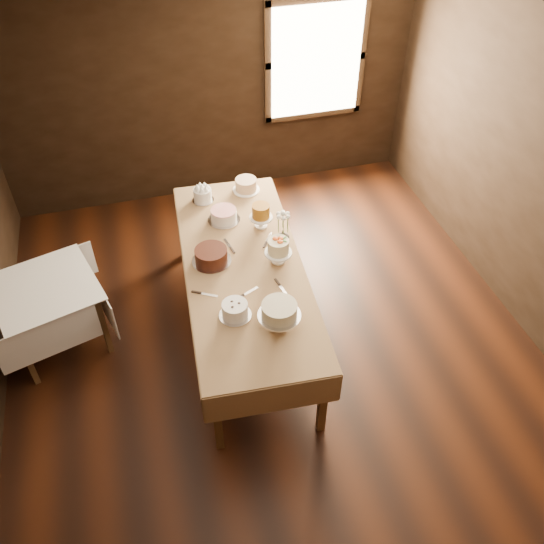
{
  "coord_description": "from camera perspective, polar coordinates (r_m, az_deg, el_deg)",
  "views": [
    {
      "loc": [
        -0.97,
        -3.33,
        4.33
      ],
      "look_at": [
        0.0,
        0.2,
        0.95
      ],
      "focal_mm": 37.56,
      "sensor_mm": 36.0,
      "label": 1
    }
  ],
  "objects": [
    {
      "name": "side_table",
      "position": [
        5.58,
        -21.69,
        -2.07
      ],
      "size": [
        1.11,
        1.11,
        0.75
      ],
      "rotation": [
        0.0,
        0.0,
        0.29
      ],
      "color": "#4E331B",
      "rests_on": "ground"
    },
    {
      "name": "cake_chocolate",
      "position": [
        5.22,
        -6.11,
        1.6
      ],
      "size": [
        0.36,
        0.36,
        0.14
      ],
      "color": "silver",
      "rests_on": "display_table"
    },
    {
      "name": "cake_server_d",
      "position": [
        5.5,
        -0.31,
        3.5
      ],
      "size": [
        0.15,
        0.22,
        0.01
      ],
      "primitive_type": "cube",
      "rotation": [
        0.0,
        0.0,
        1.0
      ],
      "color": "silver",
      "rests_on": "display_table"
    },
    {
      "name": "wall_back",
      "position": [
        7.04,
        -6.38,
        17.88
      ],
      "size": [
        5.0,
        0.02,
        2.8
      ],
      "primitive_type": "cube",
      "color": "black",
      "rests_on": "ground"
    },
    {
      "name": "cake_server_c",
      "position": [
        5.45,
        -4.49,
        2.9
      ],
      "size": [
        0.07,
        0.24,
        0.01
      ],
      "primitive_type": "cube",
      "rotation": [
        0.0,
        0.0,
        1.77
      ],
      "color": "silver",
      "rests_on": "display_table"
    },
    {
      "name": "flower_vase",
      "position": [
        5.42,
        1.09,
        3.61
      ],
      "size": [
        0.17,
        0.17,
        0.13
      ],
      "primitive_type": "imported",
      "rotation": [
        0.0,
        0.0,
        5.23
      ],
      "color": "#2D2823",
      "rests_on": "display_table"
    },
    {
      "name": "cake_server_a",
      "position": [
        4.95,
        -2.12,
        -1.9
      ],
      "size": [
        0.23,
        0.12,
        0.01
      ],
      "primitive_type": "cube",
      "rotation": [
        0.0,
        0.0,
        0.42
      ],
      "color": "silver",
      "rests_on": "display_table"
    },
    {
      "name": "cake_caramel",
      "position": [
        5.57,
        -1.11,
        5.52
      ],
      "size": [
        0.23,
        0.23,
        0.26
      ],
      "color": "white",
      "rests_on": "display_table"
    },
    {
      "name": "cake_lattice",
      "position": [
        5.7,
        -4.86,
        5.64
      ],
      "size": [
        0.32,
        0.32,
        0.12
      ],
      "color": "silver",
      "rests_on": "display_table"
    },
    {
      "name": "cake_flowers",
      "position": [
        5.17,
        0.63,
        2.02
      ],
      "size": [
        0.27,
        0.27,
        0.26
      ],
      "color": "white",
      "rests_on": "display_table"
    },
    {
      "name": "display_table",
      "position": [
        5.25,
        -2.87,
        0.18
      ],
      "size": [
        1.25,
        2.8,
        0.85
      ],
      "rotation": [
        0.0,
        0.0,
        -0.07
      ],
      "color": "#4E331B",
      "rests_on": "ground"
    },
    {
      "name": "flower_bouquet",
      "position": [
        5.3,
        1.12,
        5.16
      ],
      "size": [
        0.14,
        0.14,
        0.2
      ],
      "primitive_type": null,
      "color": "white",
      "rests_on": "flower_vase"
    },
    {
      "name": "cake_meringue",
      "position": [
        5.99,
        -6.96,
        7.64
      ],
      "size": [
        0.23,
        0.23,
        0.14
      ],
      "color": "silver",
      "rests_on": "display_table"
    },
    {
      "name": "cake_speckled",
      "position": [
        6.11,
        -2.62,
        8.69
      ],
      "size": [
        0.29,
        0.29,
        0.14
      ],
      "color": "white",
      "rests_on": "display_table"
    },
    {
      "name": "cake_server_e",
      "position": [
        4.95,
        -6.29,
        -2.29
      ],
      "size": [
        0.22,
        0.14,
        0.01
      ],
      "primitive_type": "cube",
      "rotation": [
        0.0,
        0.0,
        -0.52
      ],
      "color": "silver",
      "rests_on": "display_table"
    },
    {
      "name": "window",
      "position": [
        7.2,
        4.45,
        20.34
      ],
      "size": [
        1.1,
        0.05,
        1.3
      ],
      "primitive_type": "cube",
      "color": "#FFEABF",
      "rests_on": "wall_back"
    },
    {
      "name": "ceiling",
      "position": [
        3.79,
        0.85,
        18.91
      ],
      "size": [
        5.0,
        6.0,
        0.01
      ],
      "primitive_type": "cube",
      "color": "beige",
      "rests_on": "wall_back"
    },
    {
      "name": "cake_swirl",
      "position": [
        4.71,
        -3.73,
        -3.85
      ],
      "size": [
        0.27,
        0.27,
        0.14
      ],
      "color": "silver",
      "rests_on": "display_table"
    },
    {
      "name": "cake_server_b",
      "position": [
        4.95,
        1.17,
        -1.88
      ],
      "size": [
        0.07,
        0.24,
        0.01
      ],
      "primitive_type": "cube",
      "rotation": [
        0.0,
        0.0,
        -1.38
      ],
      "color": "silver",
      "rests_on": "display_table"
    },
    {
      "name": "cake_cream",
      "position": [
        4.6,
        0.73,
        -4.43
      ],
      "size": [
        0.35,
        0.35,
        0.25
      ],
      "color": "silver",
      "rests_on": "display_table"
    },
    {
      "name": "floor",
      "position": [
        5.55,
        0.56,
        -8.59
      ],
      "size": [
        5.0,
        6.0,
        0.01
      ],
      "primitive_type": "cube",
      "color": "black",
      "rests_on": "ground"
    }
  ]
}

